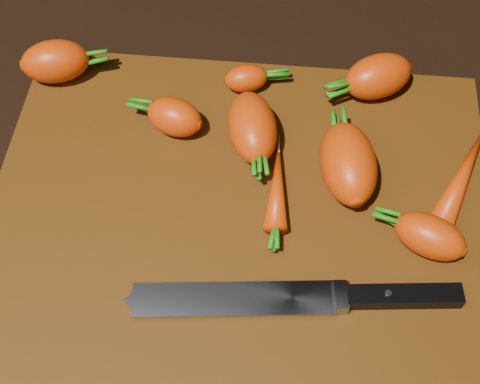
{
  "coord_description": "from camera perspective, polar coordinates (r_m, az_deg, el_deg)",
  "views": [
    {
      "loc": [
        0.03,
        -0.34,
        0.58
      ],
      "look_at": [
        0.0,
        0.01,
        0.03
      ],
      "focal_mm": 50.0,
      "sensor_mm": 36.0,
      "label": 1
    }
  ],
  "objects": [
    {
      "name": "carrot_3",
      "position": [
        0.67,
        9.21,
        2.41
      ],
      "size": [
        0.07,
        0.1,
        0.06
      ],
      "primitive_type": "ellipsoid",
      "rotation": [
        0.0,
        0.0,
        1.75
      ],
      "color": "#E23700",
      "rests_on": "cutting_board"
    },
    {
      "name": "carrot_7",
      "position": [
        0.7,
        18.38,
        1.15
      ],
      "size": [
        0.07,
        0.12,
        0.03
      ],
      "primitive_type": "ellipsoid",
      "rotation": [
        0.0,
        0.0,
        1.15
      ],
      "color": "#E23700",
      "rests_on": "cutting_board"
    },
    {
      "name": "knife",
      "position": [
        0.61,
        1.14,
        -9.07
      ],
      "size": [
        0.3,
        0.06,
        0.02
      ],
      "rotation": [
        0.0,
        0.0,
        0.11
      ],
      "color": "gray",
      "rests_on": "cutting_board"
    },
    {
      "name": "cutting_board",
      "position": [
        0.67,
        -0.08,
        -1.84
      ],
      "size": [
        0.5,
        0.4,
        0.01
      ],
      "primitive_type": "cube",
      "color": "#572E0B",
      "rests_on": "ground"
    },
    {
      "name": "ground",
      "position": [
        0.68,
        -0.08,
        -2.32
      ],
      "size": [
        2.0,
        2.0,
        0.01
      ],
      "primitive_type": "cube",
      "color": "black"
    },
    {
      "name": "carrot_2",
      "position": [
        0.69,
        1.05,
        5.53
      ],
      "size": [
        0.07,
        0.1,
        0.05
      ],
      "primitive_type": "ellipsoid",
      "rotation": [
        0.0,
        0.0,
        -1.33
      ],
      "color": "#E23700",
      "rests_on": "cutting_board"
    },
    {
      "name": "carrot_6",
      "position": [
        0.65,
        15.92,
        -3.65
      ],
      "size": [
        0.08,
        0.06,
        0.04
      ],
      "primitive_type": "ellipsoid",
      "rotation": [
        0.0,
        0.0,
        2.73
      ],
      "color": "#E23700",
      "rests_on": "cutting_board"
    },
    {
      "name": "carrot_8",
      "position": [
        0.66,
        3.17,
        0.18
      ],
      "size": [
        0.03,
        0.09,
        0.02
      ],
      "primitive_type": "ellipsoid",
      "rotation": [
        0.0,
        0.0,
        1.6
      ],
      "color": "#E23700",
      "rests_on": "cutting_board"
    },
    {
      "name": "carrot_5",
      "position": [
        0.75,
        0.54,
        9.67
      ],
      "size": [
        0.05,
        0.04,
        0.03
      ],
      "primitive_type": "ellipsoid",
      "rotation": [
        0.0,
        0.0,
        0.26
      ],
      "color": "#E23700",
      "rests_on": "cutting_board"
    },
    {
      "name": "carrot_1",
      "position": [
        0.71,
        -5.61,
        6.39
      ],
      "size": [
        0.07,
        0.06,
        0.04
      ],
      "primitive_type": "ellipsoid",
      "rotation": [
        0.0,
        0.0,
        2.84
      ],
      "color": "#E23700",
      "rests_on": "cutting_board"
    },
    {
      "name": "carrot_0",
      "position": [
        0.78,
        -15.48,
        10.69
      ],
      "size": [
        0.08,
        0.07,
        0.05
      ],
      "primitive_type": "ellipsoid",
      "rotation": [
        0.0,
        0.0,
        0.27
      ],
      "color": "#E23700",
      "rests_on": "cutting_board"
    },
    {
      "name": "carrot_4",
      "position": [
        0.75,
        11.69,
        9.64
      ],
      "size": [
        0.09,
        0.08,
        0.05
      ],
      "primitive_type": "ellipsoid",
      "rotation": [
        0.0,
        0.0,
        3.6
      ],
      "color": "#E23700",
      "rests_on": "cutting_board"
    }
  ]
}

